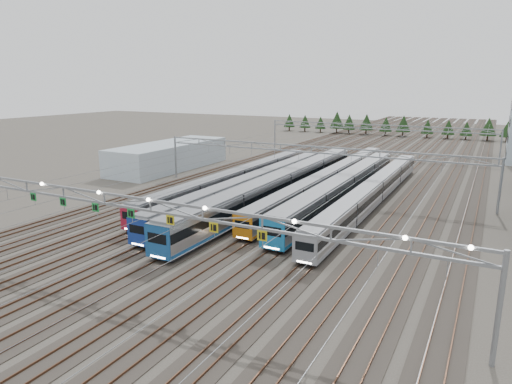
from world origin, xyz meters
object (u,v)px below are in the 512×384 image
at_px(train_c, 282,185).
at_px(west_shed, 169,156).
at_px(train_f, 374,191).
at_px(train_d, 330,179).
at_px(gantry_near, 149,208).
at_px(gantry_far, 376,131).
at_px(gantry_mid, 311,155).
at_px(train_e, 344,187).
at_px(train_a, 238,179).
at_px(train_b, 254,185).

height_order(train_c, west_shed, west_shed).
bearing_deg(west_shed, train_f, -11.78).
xyz_separation_m(train_d, west_shed, (-37.27, 3.55, 0.79)).
xyz_separation_m(train_c, gantry_near, (2.20, -33.35, 4.75)).
bearing_deg(gantry_far, gantry_near, -90.03).
height_order(train_f, gantry_mid, gantry_mid).
bearing_deg(gantry_mid, train_c, -108.39).
distance_m(gantry_far, west_shed, 51.86).
height_order(train_c, train_e, train_c).
xyz_separation_m(train_d, gantry_far, (-2.25, 41.62, 4.46)).
xyz_separation_m(gantry_mid, gantry_far, (0.00, 45.00, 0.00)).
xyz_separation_m(train_a, gantry_near, (11.20, -35.18, 5.04)).
bearing_deg(train_d, gantry_near, -93.02).
bearing_deg(train_c, train_a, 168.53).
height_order(train_d, train_f, train_f).
height_order(train_d, train_e, train_e).
bearing_deg(gantry_near, train_b, 101.68).
height_order(train_e, west_shed, west_shed).
bearing_deg(gantry_near, train_a, 107.67).
bearing_deg(train_c, train_f, 16.71).
relative_size(train_e, west_shed, 1.73).
xyz_separation_m(train_c, west_shed, (-32.77, 13.70, 0.38)).
xyz_separation_m(train_a, train_f, (22.50, 2.23, -0.06)).
xyz_separation_m(train_f, gantry_near, (-11.30, -37.40, 5.10)).
relative_size(train_d, gantry_far, 1.09).
distance_m(train_c, train_e, 9.73).
height_order(gantry_mid, west_shed, gantry_mid).
bearing_deg(train_d, train_b, -129.13).
distance_m(train_b, train_c, 4.60).
xyz_separation_m(train_f, gantry_mid, (-11.25, 2.72, 4.40)).
xyz_separation_m(train_a, train_d, (13.50, 8.33, -0.12)).
distance_m(train_b, gantry_near, 33.50).
xyz_separation_m(train_b, gantry_near, (6.70, -32.44, 5.01)).
bearing_deg(gantry_far, train_e, -82.01).
relative_size(train_b, west_shed, 1.81).
distance_m(train_a, train_f, 22.61).
xyz_separation_m(train_b, train_c, (4.50, 0.91, 0.26)).
distance_m(train_f, gantry_near, 39.40).
bearing_deg(gantry_near, train_c, 93.78).
distance_m(train_e, train_f, 4.52).
xyz_separation_m(train_c, train_f, (13.50, 4.05, -0.35)).
bearing_deg(west_shed, gantry_far, 47.39).
distance_m(train_f, gantry_mid, 12.38).
distance_m(gantry_near, gantry_far, 85.12).
height_order(gantry_far, west_shed, gantry_far).
xyz_separation_m(train_a, gantry_far, (11.25, 49.94, 4.34)).
bearing_deg(gantry_far, train_c, -92.49).
relative_size(gantry_near, gantry_mid, 1.00).
height_order(train_a, gantry_far, gantry_far).
bearing_deg(gantry_mid, train_b, -131.31).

